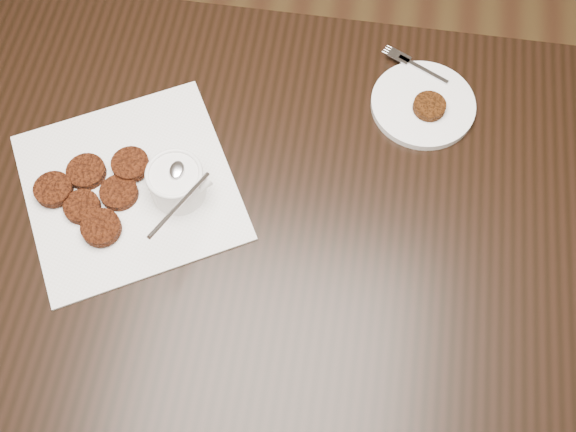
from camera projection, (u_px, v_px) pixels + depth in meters
The scene contains 6 objects.
floor at pixel (262, 368), 1.76m from camera, with size 4.00×4.00×0.00m, color brown.
table at pixel (282, 304), 1.45m from camera, with size 1.42×0.91×0.75m, color black.
napkin at pixel (130, 187), 1.14m from camera, with size 0.34×0.34×0.00m, color white.
sauce_ramekin at pixel (173, 173), 1.08m from camera, with size 0.12×0.12×0.13m, color white, non-canonical shape.
patty_cluster at pixel (98, 189), 1.13m from camera, with size 0.22×0.22×0.02m, color #55200B, non-canonical shape.
plate_with_patty at pixel (424, 102), 1.21m from camera, with size 0.18×0.18×0.03m, color white, non-canonical shape.
Camera 1 is at (0.13, -0.41, 1.76)m, focal length 42.64 mm.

